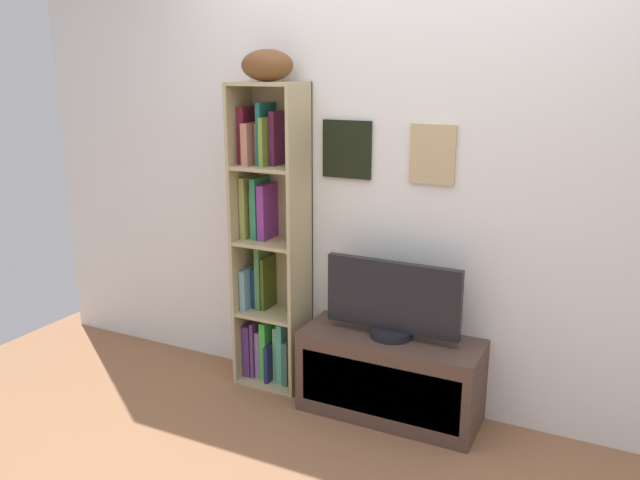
{
  "coord_description": "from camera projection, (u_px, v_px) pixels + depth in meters",
  "views": [
    {
      "loc": [
        1.04,
        -1.98,
        1.78
      ],
      "look_at": [
        -0.36,
        0.85,
        0.93
      ],
      "focal_mm": 36.01,
      "sensor_mm": 36.0,
      "label": 1
    }
  ],
  "objects": [
    {
      "name": "television",
      "position": [
        392.0,
        301.0,
        3.24
      ],
      "size": [
        0.71,
        0.22,
        0.4
      ],
      "color": "black",
      "rests_on": "tv_stand"
    },
    {
      "name": "bookshelf",
      "position": [
        269.0,
        251.0,
        3.61
      ],
      "size": [
        0.39,
        0.26,
        1.71
      ],
      "color": "tan",
      "rests_on": "ground"
    },
    {
      "name": "back_wall",
      "position": [
        407.0,
        181.0,
        3.28
      ],
      "size": [
        4.8,
        0.08,
        2.44
      ],
      "color": "silver",
      "rests_on": "ground"
    },
    {
      "name": "tv_stand",
      "position": [
        390.0,
        376.0,
        3.35
      ],
      "size": [
        0.93,
        0.36,
        0.45
      ],
      "color": "#4B372D",
      "rests_on": "ground"
    },
    {
      "name": "football",
      "position": [
        267.0,
        65.0,
        3.3
      ],
      "size": [
        0.31,
        0.22,
        0.16
      ],
      "primitive_type": "ellipsoid",
      "rotation": [
        0.0,
        0.0,
        0.22
      ],
      "color": "brown",
      "rests_on": "bookshelf"
    }
  ]
}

